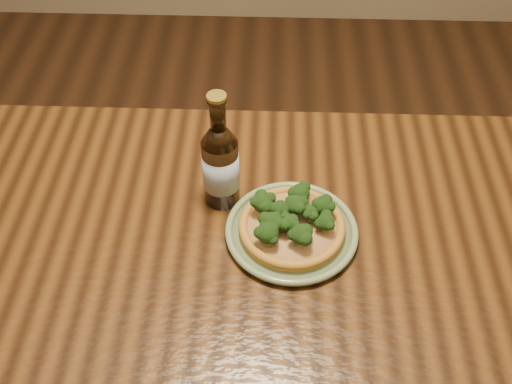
{
  "coord_description": "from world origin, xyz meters",
  "views": [
    {
      "loc": [
        0.06,
        -0.57,
        1.66
      ],
      "look_at": [
        0.03,
        0.22,
        0.82
      ],
      "focal_mm": 42.0,
      "sensor_mm": 36.0,
      "label": 1
    }
  ],
  "objects_px": {
    "table": "(237,291)",
    "pizza": "(292,223)",
    "beer_bottle": "(221,164)",
    "plate": "(292,231)"
  },
  "relations": [
    {
      "from": "table",
      "to": "beer_bottle",
      "type": "distance_m",
      "value": 0.25
    },
    {
      "from": "table",
      "to": "beer_bottle",
      "type": "height_order",
      "value": "beer_bottle"
    },
    {
      "from": "table",
      "to": "pizza",
      "type": "xyz_separation_m",
      "value": [
        0.1,
        0.07,
        0.13
      ]
    },
    {
      "from": "table",
      "to": "pizza",
      "type": "height_order",
      "value": "pizza"
    },
    {
      "from": "pizza",
      "to": "beer_bottle",
      "type": "xyz_separation_m",
      "value": [
        -0.14,
        0.09,
        0.07
      ]
    },
    {
      "from": "table",
      "to": "plate",
      "type": "distance_m",
      "value": 0.16
    },
    {
      "from": "plate",
      "to": "pizza",
      "type": "xyz_separation_m",
      "value": [
        -0.0,
        0.0,
        0.02
      ]
    },
    {
      "from": "plate",
      "to": "beer_bottle",
      "type": "bearing_deg",
      "value": 147.0
    },
    {
      "from": "table",
      "to": "plate",
      "type": "height_order",
      "value": "plate"
    },
    {
      "from": "plate",
      "to": "table",
      "type": "bearing_deg",
      "value": -145.29
    }
  ]
}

